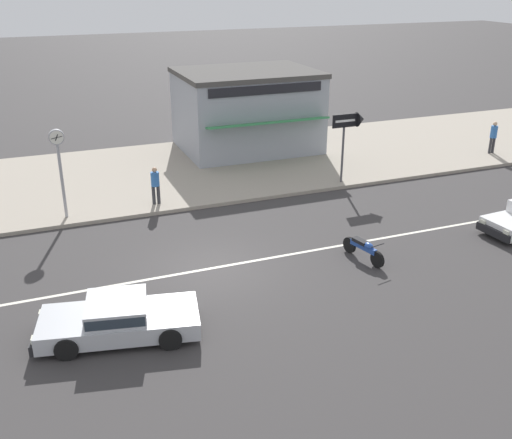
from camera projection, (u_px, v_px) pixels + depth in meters
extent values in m
plane|color=#383535|center=(211.00, 269.00, 19.62)|extent=(160.00, 160.00, 0.00)
cube|color=silver|center=(211.00, 268.00, 19.62)|extent=(50.40, 0.14, 0.01)
cube|color=#9E9384|center=(146.00, 175.00, 28.34)|extent=(68.00, 10.00, 0.15)
cube|color=#B7BABF|center=(120.00, 322.00, 15.89)|extent=(4.43, 2.58, 0.48)
cube|color=#B7BABF|center=(116.00, 308.00, 15.71)|extent=(1.85, 1.88, 0.42)
cube|color=#28333D|center=(116.00, 308.00, 15.71)|extent=(1.80, 1.91, 0.27)
cube|color=black|center=(37.00, 333.00, 15.59)|extent=(0.47, 1.74, 0.28)
cube|color=white|center=(33.00, 340.00, 14.95)|extent=(0.13, 0.25, 0.14)
cube|color=white|center=(41.00, 314.00, 16.08)|extent=(0.13, 0.25, 0.14)
cylinder|color=black|center=(66.00, 349.00, 14.96)|extent=(0.63, 0.34, 0.60)
cylinder|color=black|center=(74.00, 313.00, 16.50)|extent=(0.63, 0.34, 0.60)
cylinder|color=black|center=(170.00, 339.00, 15.37)|extent=(0.63, 0.34, 0.60)
cylinder|color=black|center=(168.00, 305.00, 16.91)|extent=(0.63, 0.34, 0.60)
cube|color=black|center=(493.00, 232.00, 21.57)|extent=(0.23, 1.54, 0.28)
cube|color=white|center=(506.00, 232.00, 21.05)|extent=(0.10, 0.25, 0.14)
cube|color=white|center=(483.00, 222.00, 21.96)|extent=(0.10, 0.25, 0.14)
cylinder|color=black|center=(493.00, 222.00, 22.50)|extent=(0.61, 0.26, 0.60)
cylinder|color=black|center=(377.00, 260.00, 19.60)|extent=(0.22, 0.57, 0.56)
cylinder|color=black|center=(349.00, 245.00, 20.63)|extent=(0.22, 0.57, 0.56)
cube|color=#23479E|center=(363.00, 247.00, 20.04)|extent=(0.38, 1.15, 0.18)
cube|color=black|center=(360.00, 241.00, 20.11)|extent=(0.36, 0.65, 0.12)
ellipsoid|color=#23479E|center=(369.00, 246.00, 19.81)|extent=(0.32, 0.44, 0.22)
cylinder|color=#232326|center=(378.00, 245.00, 19.43)|extent=(0.55, 0.15, 0.03)
cylinder|color=#9E9EA3|center=(62.00, 181.00, 22.78)|extent=(0.12, 0.12, 2.91)
cylinder|color=#9E9EA3|center=(56.00, 137.00, 22.11)|extent=(0.57, 0.18, 0.57)
cylinder|color=white|center=(56.00, 138.00, 22.03)|extent=(0.50, 0.02, 0.50)
cylinder|color=white|center=(56.00, 136.00, 22.19)|extent=(0.50, 0.02, 0.50)
cube|color=black|center=(57.00, 138.00, 22.02)|extent=(0.13, 0.01, 0.24)
cube|color=black|center=(57.00, 138.00, 22.02)|extent=(0.41, 0.01, 0.08)
cylinder|color=#4C4C51|center=(342.00, 155.00, 26.70)|extent=(0.10, 0.10, 2.53)
cube|color=black|center=(345.00, 121.00, 26.06)|extent=(1.20, 0.06, 0.58)
cone|color=black|center=(360.00, 119.00, 26.32)|extent=(0.36, 0.64, 0.64)
cube|color=white|center=(345.00, 121.00, 26.03)|extent=(0.96, 0.01, 0.10)
cylinder|color=#333338|center=(490.00, 146.00, 31.25)|extent=(0.14, 0.14, 0.83)
cylinder|color=#333338|center=(493.00, 145.00, 31.31)|extent=(0.14, 0.14, 0.83)
cylinder|color=#336BB7|center=(494.00, 132.00, 31.00)|extent=(0.34, 0.34, 0.62)
sphere|color=#D6AD89|center=(495.00, 124.00, 30.84)|extent=(0.22, 0.22, 0.22)
cylinder|color=#333338|center=(154.00, 195.00, 24.46)|extent=(0.14, 0.14, 0.77)
cylinder|color=#333338|center=(159.00, 194.00, 24.53)|extent=(0.14, 0.14, 0.77)
cylinder|color=#336BB7|center=(155.00, 179.00, 24.23)|extent=(0.34, 0.34, 0.58)
sphere|color=tan|center=(154.00, 170.00, 24.08)|extent=(0.21, 0.21, 0.21)
cube|color=#999EA8|center=(247.00, 112.00, 31.60)|extent=(6.87, 5.29, 3.88)
cube|color=#474442|center=(247.00, 73.00, 30.80)|extent=(7.01, 5.40, 0.24)
cube|color=#33844C|center=(269.00, 123.00, 28.98)|extent=(6.18, 0.90, 0.28)
cube|color=black|center=(266.00, 90.00, 28.68)|extent=(5.84, 0.08, 0.44)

